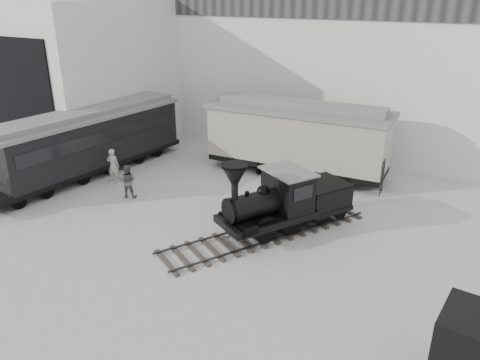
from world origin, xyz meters
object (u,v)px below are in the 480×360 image
Objects in this scene: passenger_coach at (90,141)px; boxcar at (297,136)px; visitor_a at (113,165)px; locomotive at (281,204)px; visitor_b at (128,181)px.

boxcar is at bearing 35.38° from passenger_coach.
locomotive is at bearing 161.73° from visitor_a.
boxcar is at bearing 137.39° from locomotive.
locomotive reaches higher than visitor_a.
locomotive is 0.91× the size of boxcar.
locomotive is at bearing 1.06° from passenger_coach.
boxcar reaches higher than visitor_a.
passenger_coach is (-11.95, 0.83, 0.62)m from locomotive.
boxcar is 6.02× the size of visitor_b.
boxcar is (-2.19, 6.54, 0.91)m from locomotive.
passenger_coach is (-9.76, -5.72, -0.29)m from boxcar.
boxcar reaches higher than visitor_b.
boxcar is 9.96m from visitor_a.
boxcar reaches higher than passenger_coach.
visitor_b is at bearing -146.54° from locomotive.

